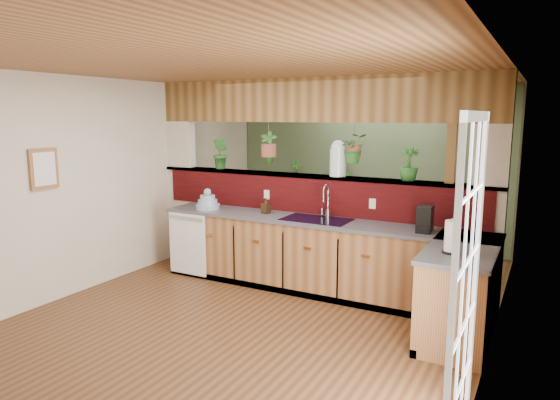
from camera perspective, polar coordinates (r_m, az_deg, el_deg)
The scene contains 28 objects.
ground at distance 5.56m, azimuth -2.58°, elevation -12.93°, with size 4.60×7.00×0.01m, color #4F2F18.
ceiling at distance 5.16m, azimuth -2.80°, elevation 14.80°, with size 4.60×7.00×0.01m, color brown.
wall_back at distance 8.38m, azimuth 9.79°, elevation 3.78°, with size 4.60×0.02×2.60m, color beige.
wall_left at distance 6.68m, azimuth -19.85°, elevation 1.89°, with size 0.02×7.00×2.60m, color beige.
wall_right at distance 4.49m, azimuth 23.35°, elevation -1.87°, with size 0.02×7.00×2.60m, color beige.
pass_through_partition at distance 6.39m, azimuth 3.80°, elevation 1.12°, with size 4.60×0.21×2.60m.
pass_through_ledge at distance 6.38m, azimuth 3.59°, elevation 2.74°, with size 4.60×0.21×0.04m, color brown.
header_beam at distance 6.34m, azimuth 3.68°, elevation 11.34°, with size 4.60×0.15×0.55m, color brown.
sage_backwall at distance 8.36m, azimuth 9.75°, elevation 3.77°, with size 4.55×0.02×2.55m, color #576D4A.
countertop at distance 5.82m, azimuth 9.02°, elevation -7.32°, with size 4.14×1.52×0.90m.
dishwasher at distance 6.75m, azimuth -10.54°, elevation -4.93°, with size 0.58×0.03×0.82m.
navy_sink at distance 6.03m, azimuth 4.19°, elevation -2.96°, with size 0.82×0.50×0.18m.
french_door at distance 3.31m, azimuth 20.40°, elevation -10.14°, with size 0.06×1.02×2.16m, color white.
framed_print at distance 6.13m, azimuth -25.37°, elevation 3.24°, with size 0.04×0.35×0.45m.
faucet at distance 6.10m, azimuth 5.33°, elevation 0.05°, with size 0.18×0.18×0.42m.
dish_stack at distance 6.71m, azimuth -8.27°, elevation -0.31°, with size 0.32×0.32×0.28m.
soap_dispenser at distance 6.35m, azimuth -1.63°, elevation -0.65°, with size 0.09×0.09×0.20m, color #3D2A16.
coffee_maker at distance 5.56m, azimuth 16.22°, elevation -2.19°, with size 0.15×0.26×0.28m.
paper_towel at distance 4.78m, azimuth 19.00°, elevation -4.06°, with size 0.15×0.15×0.32m.
glass_jar at distance 6.21m, azimuth 6.64°, elevation 4.76°, with size 0.20×0.20×0.45m.
ledge_plant_left at distance 7.05m, azimuth -6.77°, elevation 5.30°, with size 0.24×0.19×0.44m, color #255C20.
ledge_plant_right at distance 5.95m, azimuth 14.52°, elevation 4.01°, with size 0.22×0.22×0.39m, color #255C20.
hanging_plant_a at distance 6.63m, azimuth -1.32°, elevation 7.19°, with size 0.26×0.21×0.55m.
hanging_plant_b at distance 6.12m, azimuth 8.50°, elevation 7.29°, with size 0.41×0.39×0.47m.
shelving_console at distance 8.50m, azimuth 4.75°, elevation -1.48°, with size 1.46×0.39×0.98m, color black.
shelf_plant_a at distance 8.60m, azimuth 1.85°, elevation 3.28°, with size 0.20×0.14×0.39m, color #255C20.
shelf_plant_b at distance 8.26m, azimuth 6.98°, elevation 3.33°, with size 0.28×0.28×0.50m, color #255C20.
floor_plant at distance 6.91m, azimuth 16.19°, elevation -5.60°, with size 0.66×0.57×0.73m, color #255C20.
Camera 1 is at (2.66, -4.40, 2.14)m, focal length 32.00 mm.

